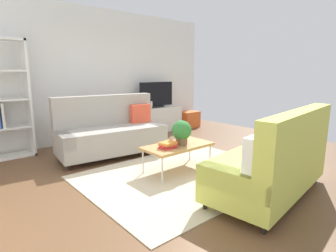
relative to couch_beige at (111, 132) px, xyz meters
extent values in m
plane|color=brown|center=(0.32, -1.42, -0.44)|extent=(7.68, 7.68, 0.00)
cube|color=white|center=(0.32, 1.38, 1.01)|extent=(6.40, 0.12, 2.90)
cube|color=beige|center=(0.33, -1.62, -0.44)|extent=(2.90, 2.20, 0.01)
cube|color=gray|center=(-0.02, -0.07, -0.12)|extent=(1.98, 1.05, 0.44)
cube|color=gray|center=(0.02, 0.25, 0.38)|extent=(1.91, 0.42, 0.56)
cube|color=gray|center=(0.82, -0.17, -0.01)|extent=(0.29, 0.86, 0.22)
cube|color=gray|center=(-0.87, 0.03, -0.01)|extent=(0.29, 0.86, 0.22)
cylinder|color=black|center=(0.80, -0.51, -0.39)|extent=(0.05, 0.05, 0.10)
cylinder|color=black|center=(-0.92, -0.31, -0.39)|extent=(0.05, 0.05, 0.10)
cylinder|color=black|center=(0.88, 0.17, -0.39)|extent=(0.05, 0.05, 0.10)
cylinder|color=black|center=(-0.85, 0.37, -0.39)|extent=(0.05, 0.05, 0.10)
cube|color=#D84C33|center=(0.66, -0.01, 0.28)|extent=(0.41, 0.18, 0.36)
cube|color=#C1CC51|center=(0.68, -2.77, -0.12)|extent=(1.99, 1.07, 0.44)
cube|color=#C1CC51|center=(0.72, -3.09, 0.38)|extent=(1.91, 0.43, 0.56)
cube|color=#C1CC51|center=(-0.16, -2.87, -0.01)|extent=(0.30, 0.86, 0.22)
cube|color=#C1CC51|center=(1.52, -2.66, -0.01)|extent=(0.30, 0.86, 0.22)
cylinder|color=black|center=(-0.23, -2.54, -0.39)|extent=(0.05, 0.05, 0.10)
cylinder|color=black|center=(1.50, -2.32, -0.39)|extent=(0.05, 0.05, 0.10)
cylinder|color=black|center=(-0.14, -3.21, -0.39)|extent=(0.05, 0.05, 0.10)
cylinder|color=black|center=(1.58, -3.00, -0.39)|extent=(0.05, 0.05, 0.10)
cube|color=white|center=(0.03, -2.99, 0.28)|extent=(0.41, 0.19, 0.36)
cube|color=#3359B2|center=(0.48, -2.93, 0.28)|extent=(0.41, 0.19, 0.36)
cube|color=#B7844C|center=(0.38, -1.42, -0.04)|extent=(1.10, 0.56, 0.04)
cylinder|color=silver|center=(-0.12, -1.19, -0.25)|extent=(0.02, 0.02, 0.38)
cylinder|color=silver|center=(0.88, -1.19, -0.25)|extent=(0.02, 0.02, 0.38)
cylinder|color=silver|center=(-0.12, -1.65, -0.25)|extent=(0.02, 0.02, 0.38)
cylinder|color=silver|center=(0.88, -1.65, -0.25)|extent=(0.02, 0.02, 0.38)
cube|color=silver|center=(1.87, 1.04, -0.12)|extent=(1.40, 0.44, 0.64)
cube|color=black|center=(1.87, 1.02, 0.22)|extent=(0.36, 0.20, 0.04)
cube|color=black|center=(1.87, 1.02, 0.54)|extent=(1.00, 0.05, 0.60)
cube|color=white|center=(-1.10, 1.06, 0.61)|extent=(0.04, 0.36, 2.10)
cube|color=white|center=(-1.63, 1.06, -0.42)|extent=(1.10, 0.36, 0.04)
cube|color=silver|center=(-1.54, 1.06, 0.34)|extent=(0.04, 0.29, 0.44)
cube|color=orange|center=(2.97, 0.94, -0.22)|extent=(0.52, 0.40, 0.44)
cylinder|color=brown|center=(0.43, -1.45, 0.03)|extent=(0.18, 0.18, 0.11)
sphere|color=#2D7233|center=(0.43, -1.45, 0.21)|extent=(0.31, 0.31, 0.31)
cube|color=red|center=(0.15, -1.46, -0.01)|extent=(0.27, 0.22, 0.03)
cube|color=red|center=(0.15, -1.46, 0.02)|extent=(0.27, 0.23, 0.02)
cube|color=orange|center=(0.15, -1.46, 0.05)|extent=(0.27, 0.22, 0.04)
cylinder|color=#B24C4C|center=(1.29, 1.09, 0.28)|extent=(0.14, 0.14, 0.17)
cylinder|color=#3359B2|center=(1.49, 1.00, 0.31)|extent=(0.04, 0.04, 0.23)
cylinder|color=orange|center=(1.58, 1.00, 0.29)|extent=(0.06, 0.06, 0.18)
cylinder|color=silver|center=(1.69, 1.00, 0.29)|extent=(0.06, 0.06, 0.17)
camera|label=1|loc=(-2.37, -4.41, 1.08)|focal=29.01mm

